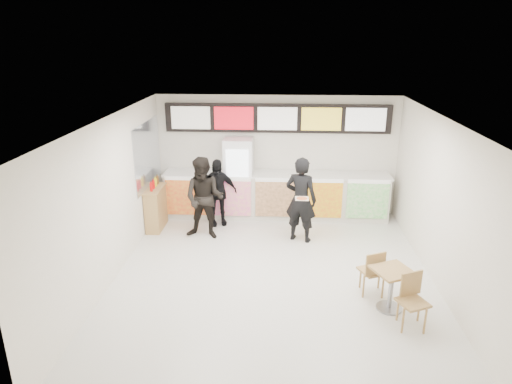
# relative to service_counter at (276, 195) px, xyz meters

# --- Properties ---
(floor) EXTENTS (7.00, 7.00, 0.00)m
(floor) POSITION_rel_service_counter_xyz_m (-0.00, -3.09, -0.57)
(floor) COLOR beige
(floor) RESTS_ON ground
(ceiling) EXTENTS (7.00, 7.00, 0.00)m
(ceiling) POSITION_rel_service_counter_xyz_m (-0.00, -3.09, 2.43)
(ceiling) COLOR white
(ceiling) RESTS_ON wall_back
(wall_back) EXTENTS (6.00, 0.00, 6.00)m
(wall_back) POSITION_rel_service_counter_xyz_m (-0.00, 0.41, 0.93)
(wall_back) COLOR silver
(wall_back) RESTS_ON floor
(wall_left) EXTENTS (0.00, 7.00, 7.00)m
(wall_left) POSITION_rel_service_counter_xyz_m (-3.00, -3.09, 0.93)
(wall_left) COLOR silver
(wall_left) RESTS_ON floor
(wall_right) EXTENTS (0.00, 7.00, 7.00)m
(wall_right) POSITION_rel_service_counter_xyz_m (3.00, -3.09, 0.93)
(wall_right) COLOR silver
(wall_right) RESTS_ON floor
(service_counter) EXTENTS (5.56, 0.77, 1.14)m
(service_counter) POSITION_rel_service_counter_xyz_m (0.00, 0.00, 0.00)
(service_counter) COLOR silver
(service_counter) RESTS_ON floor
(menu_board) EXTENTS (5.50, 0.14, 0.70)m
(menu_board) POSITION_rel_service_counter_xyz_m (0.00, 0.32, 1.88)
(menu_board) COLOR black
(menu_board) RESTS_ON wall_back
(drinks_fridge) EXTENTS (0.70, 0.67, 2.00)m
(drinks_fridge) POSITION_rel_service_counter_xyz_m (-0.93, 0.02, 0.43)
(drinks_fridge) COLOR white
(drinks_fridge) RESTS_ON floor
(mirror_panel) EXTENTS (0.01, 2.00, 1.50)m
(mirror_panel) POSITION_rel_service_counter_xyz_m (-2.99, -0.64, 1.18)
(mirror_panel) COLOR #B2B7BF
(mirror_panel) RESTS_ON wall_left
(customer_main) EXTENTS (0.81, 0.67, 1.92)m
(customer_main) POSITION_rel_service_counter_xyz_m (0.56, -1.36, 0.39)
(customer_main) COLOR black
(customer_main) RESTS_ON floor
(customer_left) EXTENTS (1.00, 0.82, 1.87)m
(customer_left) POSITION_rel_service_counter_xyz_m (-1.58, -1.33, 0.36)
(customer_left) COLOR black
(customer_left) RESTS_ON floor
(customer_mid) EXTENTS (1.03, 0.67, 1.63)m
(customer_mid) POSITION_rel_service_counter_xyz_m (-1.41, -0.56, 0.24)
(customer_mid) COLOR black
(customer_mid) RESTS_ON floor
(pizza_slice) EXTENTS (0.36, 0.36, 0.02)m
(pizza_slice) POSITION_rel_service_counter_xyz_m (0.56, -1.81, 0.58)
(pizza_slice) COLOR beige
(pizza_slice) RESTS_ON customer_main
(cafe_table) EXTENTS (0.98, 1.53, 0.87)m
(cafe_table) POSITION_rel_service_counter_xyz_m (1.98, -4.02, -0.06)
(cafe_table) COLOR #A27B4A
(cafe_table) RESTS_ON floor
(condiment_ledge) EXTENTS (0.36, 0.90, 1.20)m
(condiment_ledge) POSITION_rel_service_counter_xyz_m (-2.82, -0.88, -0.06)
(condiment_ledge) COLOR #A27B4A
(condiment_ledge) RESTS_ON floor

